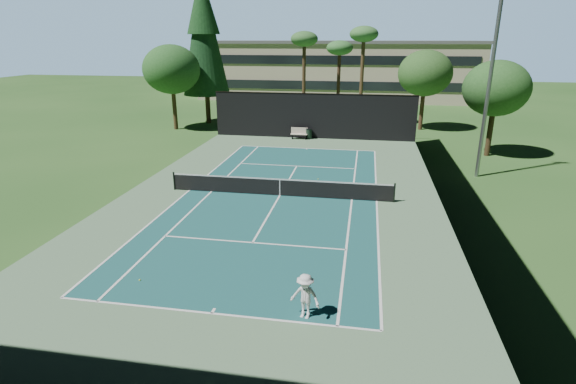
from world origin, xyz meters
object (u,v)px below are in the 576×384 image
object	(u,v)px
tennis_ball_d	(204,178)
trash_bin	(309,134)
tennis_ball_c	(318,179)
park_bench	(299,133)
player	(305,296)
tennis_net	(280,187)
tennis_ball_b	(277,189)
tennis_ball_a	(140,280)

from	to	relation	value
tennis_ball_d	trash_bin	bearing A→B (deg)	68.73
tennis_ball_c	park_bench	world-z (taller)	park_bench
player	tennis_ball_c	world-z (taller)	player
tennis_ball_c	park_bench	xyz separation A→B (m)	(-3.02, 11.97, 0.51)
tennis_ball_c	tennis_ball_d	distance (m)	7.36
tennis_net	tennis_ball_c	size ratio (longest dim) A/B	175.48
tennis_ball_b	tennis_ball_d	bearing A→B (deg)	164.67
player	park_bench	distance (m)	27.37
tennis_ball_b	tennis_ball_d	size ratio (longest dim) A/B	1.04
player	trash_bin	xyz separation A→B (m)	(-3.38, 27.21, -0.30)
tennis_ball_d	trash_bin	world-z (taller)	trash_bin
tennis_net	trash_bin	size ratio (longest dim) A/B	13.65
tennis_net	player	distance (m)	11.94
tennis_ball_b	park_bench	bearing A→B (deg)	93.21
player	tennis_ball_b	world-z (taller)	player
tennis_net	tennis_ball_d	xyz separation A→B (m)	(-5.46, 2.52, -0.53)
park_bench	tennis_net	bearing A→B (deg)	-85.60
player	tennis_ball_c	distance (m)	15.13
player	park_bench	bearing A→B (deg)	115.44
tennis_net	tennis_ball_c	world-z (taller)	tennis_net
trash_bin	tennis_ball_c	bearing A→B (deg)	-79.87
park_bench	tennis_ball_d	bearing A→B (deg)	-108.22
tennis_net	tennis_ball_d	size ratio (longest dim) A/B	203.56
tennis_net	tennis_ball_d	bearing A→B (deg)	155.25
player	tennis_ball_d	distance (m)	16.45
tennis_ball_b	tennis_ball_a	bearing A→B (deg)	-104.52
tennis_net	player	bearing A→B (deg)	-75.24
trash_bin	tennis_net	bearing A→B (deg)	-88.75
tennis_ball_a	tennis_ball_c	world-z (taller)	tennis_ball_c
tennis_ball_a	park_bench	xyz separation A→B (m)	(2.16, 25.80, 0.51)
tennis_net	tennis_ball_a	size ratio (longest dim) A/B	186.43
tennis_net	tennis_ball_b	xyz separation A→B (m)	(-0.39, 1.13, -0.52)
tennis_ball_b	park_bench	distance (m)	14.40
tennis_ball_d	player	bearing A→B (deg)	-58.84
tennis_ball_b	tennis_ball_c	distance (m)	3.26
tennis_ball_b	tennis_ball_c	world-z (taller)	tennis_ball_c
tennis_net	tennis_ball_a	xyz separation A→B (m)	(-3.35, -10.31, -0.52)
park_bench	trash_bin	size ratio (longest dim) A/B	1.59
player	tennis_ball_b	xyz separation A→B (m)	(-3.43, 12.67, -0.74)
tennis_ball_b	trash_bin	xyz separation A→B (m)	(0.04, 14.54, 0.45)
player	park_bench	world-z (taller)	player
player	tennis_ball_a	distance (m)	6.55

